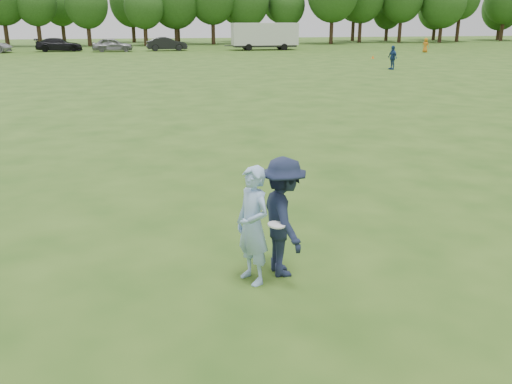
% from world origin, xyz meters
% --- Properties ---
extents(ground, '(200.00, 200.00, 0.00)m').
position_xyz_m(ground, '(0.00, 0.00, 0.00)').
color(ground, '#284B15').
rests_on(ground, ground).
extents(thrower, '(0.69, 0.80, 1.86)m').
position_xyz_m(thrower, '(0.06, -0.73, 0.93)').
color(thrower, '#98BCEB').
rests_on(thrower, ground).
extents(defender, '(0.81, 1.29, 1.92)m').
position_xyz_m(defender, '(0.58, -0.55, 0.96)').
color(defender, '#1A2139').
rests_on(defender, ground).
extents(player_far_b, '(0.63, 1.13, 1.82)m').
position_xyz_m(player_far_b, '(17.25, 32.16, 0.91)').
color(player_far_b, navy).
rests_on(player_far_b, ground).
extents(player_far_c, '(0.88, 0.94, 1.61)m').
position_xyz_m(player_far_c, '(29.93, 51.11, 0.81)').
color(player_far_c, orange).
rests_on(player_far_c, ground).
extents(car_d, '(5.50, 2.68, 1.54)m').
position_xyz_m(car_d, '(-11.71, 61.10, 0.77)').
color(car_d, black).
rests_on(car_d, ground).
extents(car_e, '(4.79, 2.27, 1.58)m').
position_xyz_m(car_e, '(-5.47, 59.33, 0.79)').
color(car_e, slate).
rests_on(car_e, ground).
extents(car_f, '(4.93, 2.07, 1.58)m').
position_xyz_m(car_f, '(0.86, 60.08, 0.79)').
color(car_f, black).
rests_on(car_f, ground).
extents(field_cone, '(0.28, 0.28, 0.30)m').
position_xyz_m(field_cone, '(20.32, 43.31, 0.15)').
color(field_cone, '#F35E0C').
rests_on(field_cone, ground).
extents(disc_in_play, '(0.29, 0.29, 0.05)m').
position_xyz_m(disc_in_play, '(0.39, -0.94, 0.99)').
color(disc_in_play, white).
rests_on(disc_in_play, ground).
extents(cargo_trailer, '(9.00, 2.75, 3.20)m').
position_xyz_m(cargo_trailer, '(12.77, 59.36, 1.78)').
color(cargo_trailer, silver).
rests_on(cargo_trailer, ground).
extents(treeline, '(130.35, 18.39, 11.74)m').
position_xyz_m(treeline, '(2.81, 76.90, 6.26)').
color(treeline, '#332114').
rests_on(treeline, ground).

